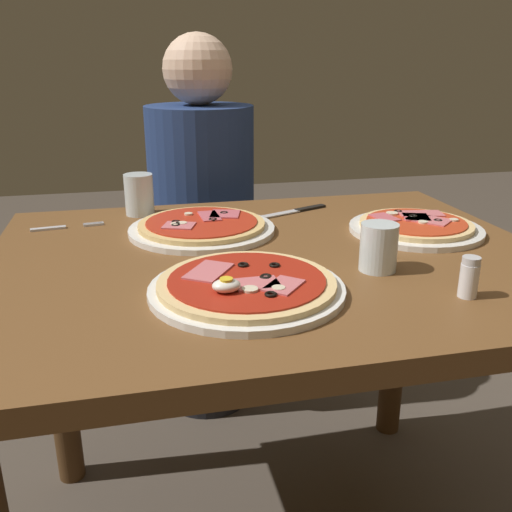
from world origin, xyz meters
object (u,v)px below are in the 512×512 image
object	(u,v)px
pizza_across_right	(416,227)
salt_shaker	(469,277)
dining_table	(272,311)
water_glass_far	(139,197)
pizza_across_left	(202,227)
water_glass_near	(378,250)
pizza_foreground	(246,286)
fork	(62,227)
diner_person	(203,242)
knife	(298,210)

from	to	relation	value
pizza_across_right	salt_shaker	size ratio (longest dim) A/B	4.28
dining_table	water_glass_far	bearing A→B (deg)	124.35
dining_table	salt_shaker	xyz separation A→B (m)	(0.25, -0.27, 0.16)
pizza_across_left	water_glass_near	size ratio (longest dim) A/B	3.70
dining_table	pizza_across_right	distance (m)	0.37
pizza_foreground	pizza_across_left	size ratio (longest dim) A/B	1.00
dining_table	fork	world-z (taller)	fork
pizza_across_left	fork	size ratio (longest dim) A/B	2.01
diner_person	knife	bearing A→B (deg)	115.89
knife	diner_person	xyz separation A→B (m)	(-0.19, 0.39, -0.19)
salt_shaker	pizza_across_left	bearing A→B (deg)	129.50
pizza_foreground	fork	size ratio (longest dim) A/B	2.01
pizza_across_left	water_glass_far	world-z (taller)	water_glass_far
dining_table	salt_shaker	world-z (taller)	salt_shaker
pizza_foreground	pizza_across_left	xyz separation A→B (m)	(-0.03, 0.35, -0.00)
fork	dining_table	bearing A→B (deg)	-32.97
pizza_across_left	salt_shaker	xyz separation A→B (m)	(0.36, -0.44, 0.02)
fork	pizza_across_left	bearing A→B (deg)	-17.86
pizza_across_left	diner_person	world-z (taller)	diner_person
pizza_across_right	water_glass_far	bearing A→B (deg)	154.14
dining_table	knife	bearing A→B (deg)	64.21
pizza_across_right	water_glass_far	xyz separation A→B (m)	(-0.58, 0.28, 0.03)
dining_table	salt_shaker	distance (m)	0.40
water_glass_near	salt_shaker	world-z (taller)	water_glass_near
pizza_foreground	water_glass_far	distance (m)	0.55
pizza_across_left	water_glass_near	bearing A→B (deg)	-47.43
fork	salt_shaker	distance (m)	0.86
dining_table	pizza_foreground	distance (m)	0.24
knife	salt_shaker	world-z (taller)	salt_shaker
dining_table	knife	world-z (taller)	knife
knife	salt_shaker	bearing A→B (deg)	-78.96
dining_table	diner_person	distance (m)	0.69
pizza_across_left	diner_person	bearing A→B (deg)	82.58
water_glass_near	diner_person	bearing A→B (deg)	104.52
water_glass_far	knife	world-z (taller)	water_glass_far
pizza_across_left	dining_table	bearing A→B (deg)	-56.45
pizza_across_right	fork	xyz separation A→B (m)	(-0.76, 0.20, -0.01)
fork	salt_shaker	bearing A→B (deg)	-38.99
pizza_across_right	salt_shaker	bearing A→B (deg)	-104.95
pizza_across_left	diner_person	xyz separation A→B (m)	(0.07, 0.51, -0.20)
pizza_across_right	knife	distance (m)	0.30
diner_person	pizza_across_left	bearing A→B (deg)	82.58
water_glass_far	knife	distance (m)	0.39
pizza_across_left	knife	world-z (taller)	pizza_across_left
pizza_across_right	knife	size ratio (longest dim) A/B	1.53
knife	diner_person	size ratio (longest dim) A/B	0.16
water_glass_near	knife	size ratio (longest dim) A/B	0.46
dining_table	fork	size ratio (longest dim) A/B	6.82
water_glass_near	pizza_across_right	bearing A→B (deg)	47.64
fork	water_glass_near	bearing A→B (deg)	-34.52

